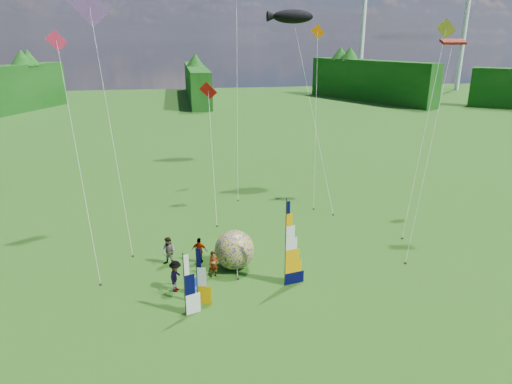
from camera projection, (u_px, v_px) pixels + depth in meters
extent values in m
plane|color=#305E0E|center=(289.00, 319.00, 23.01)|extent=(220.00, 220.00, 0.00)
sphere|color=#00017F|center=(234.00, 250.00, 27.74)|extent=(3.15, 3.15, 2.43)
imported|color=#66594C|center=(214.00, 264.00, 26.86)|extent=(0.67, 0.53, 1.62)
imported|color=#66594C|center=(169.00, 252.00, 28.16)|extent=(0.99, 0.88, 1.85)
imported|color=#66594C|center=(176.00, 276.00, 25.29)|extent=(0.78, 1.26, 1.83)
imported|color=#66594C|center=(200.00, 250.00, 28.50)|extent=(1.06, 0.72, 1.68)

